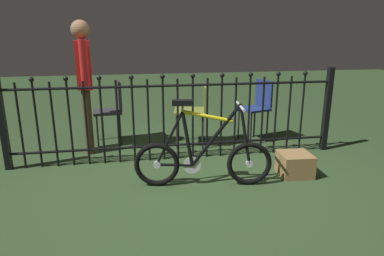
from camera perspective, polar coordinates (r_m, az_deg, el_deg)
The scene contains 8 objects.
ground_plane at distance 3.54m, azimuth -0.49°, elevation -9.71°, with size 20.00×20.00×0.00m, color #2C4223.
iron_fence at distance 4.11m, azimuth -3.53°, elevation 2.11°, with size 4.01×0.07×1.10m.
bicycle at distance 3.46m, azimuth 1.87°, elevation -5.02°, with size 1.40×0.40×0.90m.
chair_olive at distance 4.65m, azimuth 0.63°, elevation 3.42°, with size 0.51×0.51×0.84m.
chair_navy at distance 4.97m, azimuth 11.00°, elevation 3.99°, with size 0.46×0.46×0.87m.
chair_charcoal at distance 4.91m, azimuth -13.16°, elevation 3.56°, with size 0.43×0.42×0.86m.
person_visitor at distance 4.51m, azimuth -17.64°, elevation 8.39°, with size 0.23×0.47×1.67m.
display_crate at distance 3.93m, azimuth 16.86°, elevation -5.84°, with size 0.34×0.34×0.25m, color olive.
Camera 1 is at (-0.53, -3.16, 1.52)m, focal length 31.79 mm.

